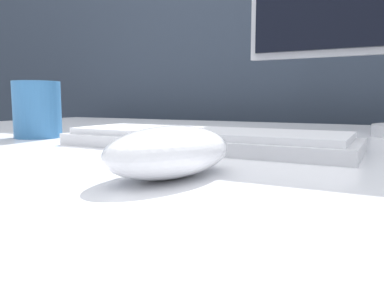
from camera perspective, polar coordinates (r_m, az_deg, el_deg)
partition_panel at (r=1.20m, az=16.03°, el=2.16°), size 5.00×0.03×1.44m
computer_mouse_near at (r=0.30m, az=-3.30°, el=-1.15°), size 0.10×0.14×0.04m
keyboard at (r=0.49m, az=1.84°, el=0.77°), size 0.38×0.14×0.02m
mug at (r=0.67m, az=-22.50°, el=4.86°), size 0.08×0.08×0.09m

